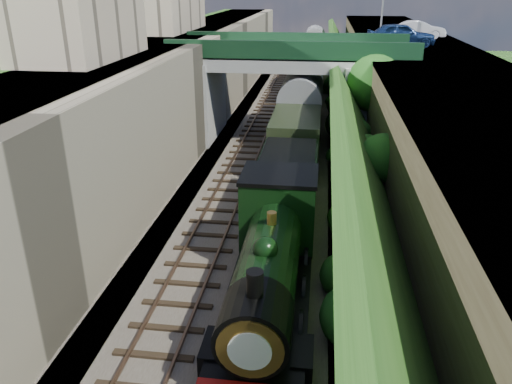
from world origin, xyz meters
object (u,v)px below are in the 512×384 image
tender (287,188)px  car_blue (401,35)px  car_silver (419,29)px  road_bridge (298,84)px  tree (376,85)px  locomotive (271,263)px

tender → car_blue: bearing=68.0°
car_silver → car_blue: bearing=159.6°
road_bridge → tree: road_bridge is taller
locomotive → road_bridge: bearing=90.7°
car_blue → car_silver: (2.33, 6.31, -0.13)m
tree → locomotive: tree is taller
car_blue → car_silver: car_blue is taller
road_bridge → tree: (4.97, -2.61, 0.57)m
tree → car_blue: bearing=72.3°
car_blue → locomotive: 25.84m
road_bridge → car_silver: bearing=47.8°
tree → car_silver: bearing=71.0°
road_bridge → car_blue: 8.75m
tree → tender: 11.72m
car_silver → tender: 25.62m
tree → tender: tree is taller
tree → tender: bearing=-114.6°
road_bridge → locomotive: size_ratio=1.56×
road_bridge → tender: 13.14m
car_silver → tender: car_silver is taller
tender → car_silver: bearing=68.5°
car_silver → tender: size_ratio=0.70×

